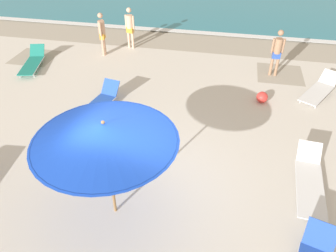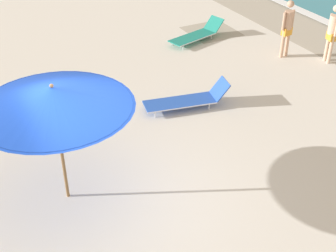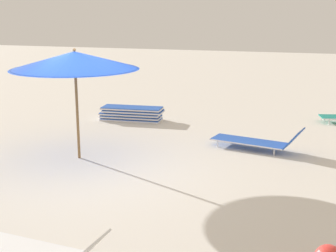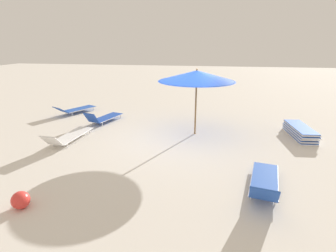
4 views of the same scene
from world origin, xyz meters
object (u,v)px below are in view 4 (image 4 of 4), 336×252
sun_lounger_under_umbrella (104,118)px  sun_lounger_mid_beach_pair_b (264,182)px  lounger_stack (300,132)px  sun_lounger_mid_beach_pair_a (69,136)px  beach_umbrella (197,76)px  beach_ball (21,200)px  sun_lounger_mid_beach_solo (76,109)px

sun_lounger_under_umbrella → sun_lounger_mid_beach_pair_b: sun_lounger_under_umbrella is taller
lounger_stack → sun_lounger_mid_beach_pair_a: 8.34m
sun_lounger_mid_beach_pair_a → sun_lounger_mid_beach_pair_b: sun_lounger_mid_beach_pair_b is taller
sun_lounger_mid_beach_pair_a → beach_umbrella: bearing=-155.3°
sun_lounger_under_umbrella → sun_lounger_mid_beach_pair_b: bearing=158.6°
lounger_stack → beach_ball: size_ratio=5.24×
lounger_stack → sun_lounger_under_umbrella: sun_lounger_under_umbrella is taller
lounger_stack → sun_lounger_mid_beach_solo: size_ratio=0.93×
sun_lounger_mid_beach_solo → lounger_stack: bearing=-163.4°
sun_lounger_under_umbrella → lounger_stack: bearing=-167.4°
sun_lounger_mid_beach_pair_b → beach_ball: bearing=28.4°
beach_umbrella → sun_lounger_under_umbrella: beach_umbrella is taller
sun_lounger_mid_beach_pair_b → beach_umbrella: bearing=-51.6°
sun_lounger_mid_beach_solo → beach_ball: sun_lounger_mid_beach_solo is taller
sun_lounger_under_umbrella → sun_lounger_mid_beach_pair_a: size_ratio=0.90×
beach_umbrella → sun_lounger_mid_beach_solo: 6.63m
sun_lounger_mid_beach_pair_a → beach_ball: size_ratio=6.04×
beach_umbrella → beach_ball: (3.29, 5.30, -2.00)m
beach_umbrella → lounger_stack: (-3.83, -0.30, -1.98)m
lounger_stack → sun_lounger_under_umbrella: size_ratio=0.96×
sun_lounger_mid_beach_solo → sun_lounger_mid_beach_pair_a: size_ratio=0.93×
beach_umbrella → beach_ball: bearing=58.2°
lounger_stack → sun_lounger_mid_beach_pair_b: size_ratio=0.88×
sun_lounger_mid_beach_pair_b → beach_ball: (5.18, 1.56, -0.03)m
beach_umbrella → sun_lounger_mid_beach_solo: (5.98, -2.06, -1.98)m
sun_lounger_mid_beach_pair_a → sun_lounger_mid_beach_pair_b: bearing=165.1°
sun_lounger_under_umbrella → sun_lounger_mid_beach_pair_b: 7.45m
sun_lounger_mid_beach_pair_a → sun_lounger_mid_beach_solo: bearing=-60.8°
sun_lounger_under_umbrella → sun_lounger_mid_beach_solo: size_ratio=0.97×
sun_lounger_mid_beach_pair_b → beach_ball: size_ratio=5.92×
beach_umbrella → sun_lounger_mid_beach_pair_a: (4.29, 1.59, -1.98)m
beach_umbrella → sun_lounger_under_umbrella: bearing=-11.4°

